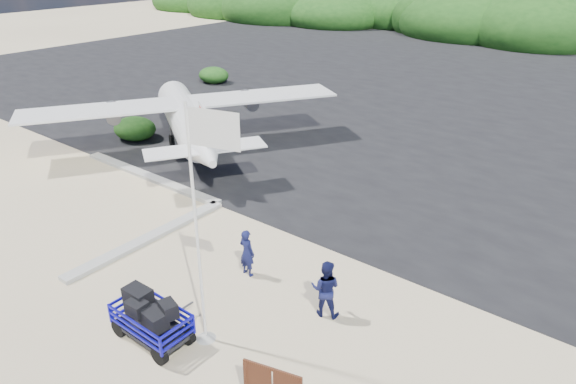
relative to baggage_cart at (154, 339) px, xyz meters
name	(u,v)px	position (x,y,z in m)	size (l,w,h in m)	color
ground	(205,307)	(0.07, 1.85, 0.00)	(160.00, 160.00, 0.00)	beige
asphalt_apron	(511,98)	(0.07, 31.85, 0.00)	(90.00, 50.00, 0.04)	#B2B2B2
lagoon	(82,205)	(-8.93, 3.35, 0.00)	(9.00, 7.00, 0.40)	#B2B2B2
baggage_cart	(154,339)	(0.00, 0.00, 0.00)	(2.41, 1.37, 1.20)	#0D0BA7
flagpole	(206,338)	(1.11, 0.91, 0.00)	(1.35, 0.56, 6.73)	white
crew_a	(247,253)	(-0.07, 3.93, 0.83)	(0.60, 0.40, 1.65)	#121645
crew_b	(325,288)	(3.09, 3.82, 0.90)	(0.88, 0.68, 1.80)	#121645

